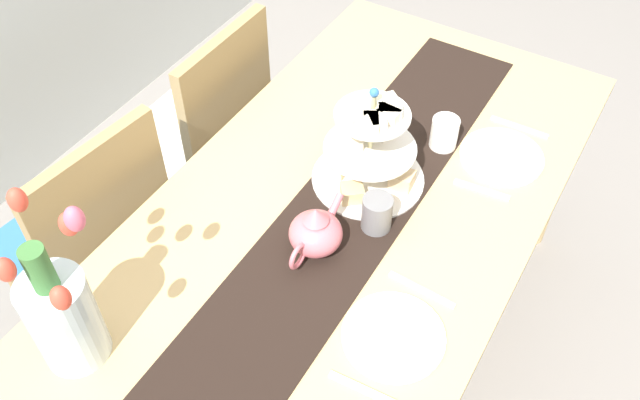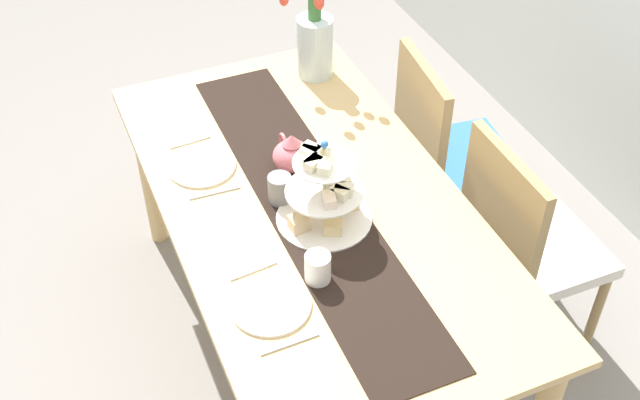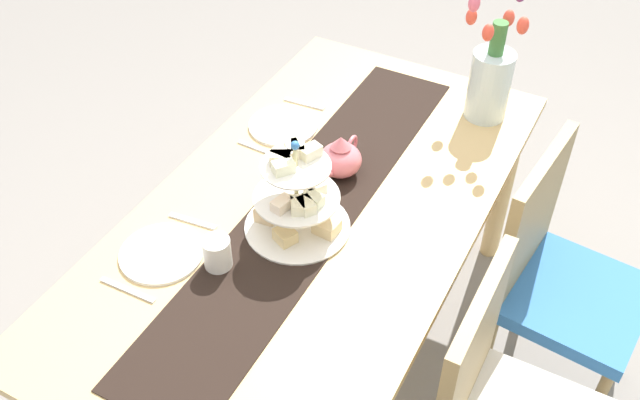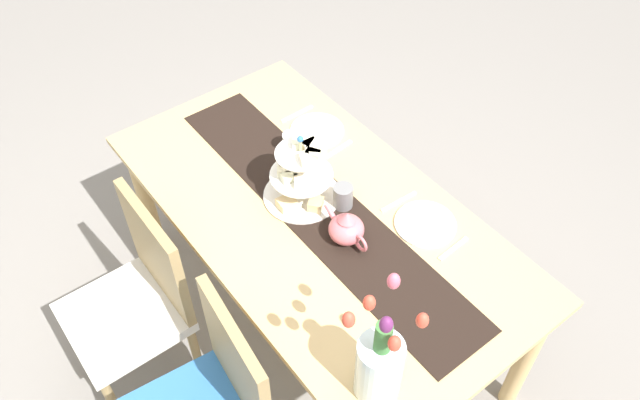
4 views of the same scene
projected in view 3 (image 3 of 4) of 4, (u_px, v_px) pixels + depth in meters
The scene contains 15 objects.
ground_plane at pixel (315, 357), 2.60m from camera, with size 8.00×8.00×0.00m, color gray.
dining_table at pixel (314, 231), 2.17m from camera, with size 1.75×0.92×0.74m.
chair_left at pixel (556, 274), 2.23m from camera, with size 0.46×0.46×0.91m.
table_runner at pixel (310, 206), 2.10m from camera, with size 1.56×0.29×0.00m, color black.
tiered_cake_stand at pixel (297, 199), 1.97m from camera, with size 0.30×0.30×0.30m.
teapot at pixel (341, 158), 2.18m from camera, with size 0.24×0.13×0.14m.
tulip_vase at pixel (490, 78), 2.34m from camera, with size 0.17×0.22×0.46m.
dinner_plate_left at pixel (283, 125), 2.39m from camera, with size 0.23×0.23×0.01m, color white.
fork_left at pixel (304, 104), 2.49m from camera, with size 0.02×0.15×0.01m, color silver.
knife_left at pixel (260, 150), 2.30m from camera, with size 0.01×0.17×0.01m, color silver.
dinner_plate_right at pixel (162, 253), 1.96m from camera, with size 0.23×0.23×0.01m, color white.
fork_right at pixel (193, 221), 2.05m from camera, with size 0.02×0.15×0.01m, color silver.
knife_right at pixel (128, 290), 1.86m from camera, with size 0.01×0.17×0.01m, color silver.
mug_grey at pixel (291, 177), 2.13m from camera, with size 0.08×0.08×0.10m, color slate.
mug_white_text at pixel (217, 253), 1.90m from camera, with size 0.08×0.08×0.10m, color white.
Camera 3 is at (1.35, 0.74, 2.17)m, focal length 40.41 mm.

